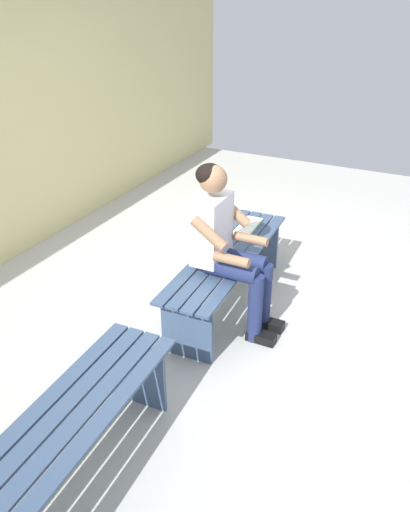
# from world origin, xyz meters

# --- Properties ---
(ground_plane) EXTENTS (10.00, 7.00, 0.04)m
(ground_plane) POSITION_xyz_m (1.01, 1.00, -0.02)
(ground_plane) COLOR #B2B2AD
(bench_near) EXTENTS (1.77, 0.51, 0.47)m
(bench_near) POSITION_xyz_m (0.00, -0.00, 0.36)
(bench_near) COLOR #384C6B
(bench_near) RESTS_ON ground
(bench_far) EXTENTS (1.72, 0.50, 0.47)m
(bench_far) POSITION_xyz_m (2.02, -0.00, 0.36)
(bench_far) COLOR #384C6B
(bench_far) RESTS_ON ground
(person_seated) EXTENTS (0.50, 0.69, 1.28)m
(person_seated) POSITION_xyz_m (0.26, 0.10, 0.71)
(person_seated) COLOR silver
(person_seated) RESTS_ON ground
(apple) EXTENTS (0.08, 0.08, 0.08)m
(apple) POSITION_xyz_m (-0.19, -0.11, 0.51)
(apple) COLOR #72B738
(apple) RESTS_ON bench_near
(book_open) EXTENTS (0.42, 0.18, 0.02)m
(book_open) POSITION_xyz_m (-0.51, -0.04, 0.48)
(book_open) COLOR white
(book_open) RESTS_ON bench_near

